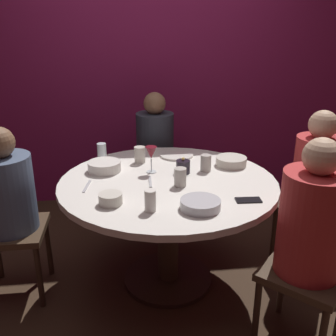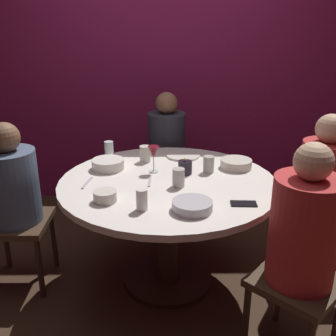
{
  "view_description": "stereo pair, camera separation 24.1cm",
  "coord_description": "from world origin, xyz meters",
  "px_view_note": "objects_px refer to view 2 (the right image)",
  "views": [
    {
      "loc": [
        -0.27,
        -2.24,
        1.67
      ],
      "look_at": [
        0.0,
        0.0,
        0.83
      ],
      "focal_mm": 41.69,
      "sensor_mm": 36.0,
      "label": 1
    },
    {
      "loc": [
        -0.03,
        -2.26,
        1.67
      ],
      "look_at": [
        0.0,
        0.0,
        0.83
      ],
      "focal_mm": 41.69,
      "sensor_mm": 36.0,
      "label": 2
    }
  ],
  "objects_px": {
    "bowl_serving_large": "(192,206)",
    "cup_by_left_diner": "(209,164)",
    "bowl_salad_center": "(105,196)",
    "dinner_plate": "(183,155)",
    "cup_near_candle": "(109,149)",
    "cup_center_front": "(178,178)",
    "dining_table": "(168,202)",
    "seated_diner_right": "(323,184)",
    "cup_by_right_diner": "(142,200)",
    "seated_diner_back": "(167,143)",
    "seated_diner_left": "(12,188)",
    "wine_glass": "(154,153)",
    "seated_diner_front_right": "(304,234)",
    "cup_far_edge": "(145,154)",
    "cell_phone": "(244,204)",
    "bowl_sauce_side": "(236,164)",
    "candle_holder": "(185,167)"
  },
  "relations": [
    {
      "from": "bowl_serving_large",
      "to": "cup_by_left_diner",
      "type": "relative_size",
      "value": 1.95
    },
    {
      "from": "bowl_salad_center",
      "to": "dinner_plate",
      "type": "bearing_deg",
      "value": 58.5
    },
    {
      "from": "cup_near_candle",
      "to": "cup_center_front",
      "type": "xyz_separation_m",
      "value": [
        0.49,
        -0.55,
        -0.0
      ]
    },
    {
      "from": "dining_table",
      "to": "seated_diner_right",
      "type": "height_order",
      "value": "seated_diner_right"
    },
    {
      "from": "dining_table",
      "to": "cup_center_front",
      "type": "distance_m",
      "value": 0.24
    },
    {
      "from": "dinner_plate",
      "to": "bowl_serving_large",
      "type": "distance_m",
      "value": 0.88
    },
    {
      "from": "seated_diner_right",
      "to": "dinner_plate",
      "type": "height_order",
      "value": "seated_diner_right"
    },
    {
      "from": "cup_by_right_diner",
      "to": "cup_center_front",
      "type": "bearing_deg",
      "value": 56.73
    },
    {
      "from": "dining_table",
      "to": "seated_diner_back",
      "type": "bearing_deg",
      "value": 90.0
    },
    {
      "from": "cup_center_front",
      "to": "bowl_salad_center",
      "type": "bearing_deg",
      "value": -153.69
    },
    {
      "from": "seated_diner_left",
      "to": "wine_glass",
      "type": "bearing_deg",
      "value": 9.36
    },
    {
      "from": "seated_diner_front_right",
      "to": "cup_center_front",
      "type": "bearing_deg",
      "value": 2.08
    },
    {
      "from": "seated_diner_back",
      "to": "wine_glass",
      "type": "xyz_separation_m",
      "value": [
        -0.09,
        -0.77,
        0.17
      ]
    },
    {
      "from": "cup_by_right_diner",
      "to": "seated_diner_right",
      "type": "bearing_deg",
      "value": 20.17
    },
    {
      "from": "seated_diner_front_right",
      "to": "cup_center_front",
      "type": "distance_m",
      "value": 0.79
    },
    {
      "from": "cup_by_left_diner",
      "to": "cup_center_front",
      "type": "relative_size",
      "value": 0.98
    },
    {
      "from": "seated_diner_right",
      "to": "seated_diner_left",
      "type": "bearing_deg",
      "value": 0.0
    },
    {
      "from": "seated_diner_left",
      "to": "cup_far_edge",
      "type": "xyz_separation_m",
      "value": [
        0.82,
        0.35,
        0.11
      ]
    },
    {
      "from": "bowl_salad_center",
      "to": "cup_by_left_diner",
      "type": "distance_m",
      "value": 0.76
    },
    {
      "from": "cup_by_right_diner",
      "to": "cup_far_edge",
      "type": "xyz_separation_m",
      "value": [
        -0.01,
        0.76,
        -0.0
      ]
    },
    {
      "from": "cup_near_candle",
      "to": "cell_phone",
      "type": "bearing_deg",
      "value": -44.07
    },
    {
      "from": "bowl_sauce_side",
      "to": "candle_holder",
      "type": "bearing_deg",
      "value": -163.58
    },
    {
      "from": "seated_diner_right",
      "to": "bowl_salad_center",
      "type": "bearing_deg",
      "value": 12.93
    },
    {
      "from": "candle_holder",
      "to": "cup_center_front",
      "type": "bearing_deg",
      "value": -103.48
    },
    {
      "from": "seated_diner_right",
      "to": "cup_far_edge",
      "type": "xyz_separation_m",
      "value": [
        -1.14,
        0.35,
        0.09
      ]
    },
    {
      "from": "seated_diner_front_right",
      "to": "cell_phone",
      "type": "xyz_separation_m",
      "value": [
        -0.23,
        0.28,
        0.02
      ]
    },
    {
      "from": "candle_holder",
      "to": "bowl_sauce_side",
      "type": "xyz_separation_m",
      "value": [
        0.35,
        0.1,
        -0.01
      ]
    },
    {
      "from": "candle_holder",
      "to": "bowl_sauce_side",
      "type": "relative_size",
      "value": 0.51
    },
    {
      "from": "dinner_plate",
      "to": "cup_center_front",
      "type": "distance_m",
      "value": 0.57
    },
    {
      "from": "wine_glass",
      "to": "bowl_salad_center",
      "type": "xyz_separation_m",
      "value": [
        -0.26,
        -0.45,
        -0.1
      ]
    },
    {
      "from": "bowl_salad_center",
      "to": "cup_by_right_diner",
      "type": "xyz_separation_m",
      "value": [
        0.21,
        -0.11,
        0.03
      ]
    },
    {
      "from": "dining_table",
      "to": "wine_glass",
      "type": "distance_m",
      "value": 0.33
    },
    {
      "from": "bowl_serving_large",
      "to": "cup_far_edge",
      "type": "xyz_separation_m",
      "value": [
        -0.28,
        0.77,
        0.03
      ]
    },
    {
      "from": "cup_near_candle",
      "to": "cup_far_edge",
      "type": "relative_size",
      "value": 1.04
    },
    {
      "from": "candle_holder",
      "to": "cup_near_candle",
      "type": "bearing_deg",
      "value": 147.79
    },
    {
      "from": "seated_diner_front_right",
      "to": "wine_glass",
      "type": "distance_m",
      "value": 1.08
    },
    {
      "from": "bowl_sauce_side",
      "to": "cup_near_candle",
      "type": "xyz_separation_m",
      "value": [
        -0.89,
        0.23,
        0.03
      ]
    },
    {
      "from": "dining_table",
      "to": "bowl_salad_center",
      "type": "height_order",
      "value": "bowl_salad_center"
    },
    {
      "from": "dinner_plate",
      "to": "candle_holder",
      "type": "bearing_deg",
      "value": -90.94
    },
    {
      "from": "dinner_plate",
      "to": "cell_phone",
      "type": "bearing_deg",
      "value": -70.53
    },
    {
      "from": "cup_by_left_diner",
      "to": "seated_diner_back",
      "type": "bearing_deg",
      "value": 108.71
    },
    {
      "from": "seated_diner_left",
      "to": "bowl_salad_center",
      "type": "height_order",
      "value": "seated_diner_left"
    },
    {
      "from": "seated_diner_left",
      "to": "cup_center_front",
      "type": "relative_size",
      "value": 9.91
    },
    {
      "from": "candle_holder",
      "to": "cup_by_right_diner",
      "type": "distance_m",
      "value": 0.58
    },
    {
      "from": "seated_diner_front_right",
      "to": "cup_by_left_diner",
      "type": "bearing_deg",
      "value": -19.25
    },
    {
      "from": "cup_by_left_diner",
      "to": "bowl_sauce_side",
      "type": "bearing_deg",
      "value": 22.82
    },
    {
      "from": "seated_diner_front_right",
      "to": "cup_near_candle",
      "type": "bearing_deg",
      "value": -0.64
    },
    {
      "from": "cell_phone",
      "to": "bowl_salad_center",
      "type": "relative_size",
      "value": 1.08
    },
    {
      "from": "cell_phone",
      "to": "cup_by_right_diner",
      "type": "xyz_separation_m",
      "value": [
        -0.55,
        -0.06,
        0.05
      ]
    },
    {
      "from": "wine_glass",
      "to": "seated_diner_front_right",
      "type": "bearing_deg",
      "value": -47.05
    }
  ]
}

